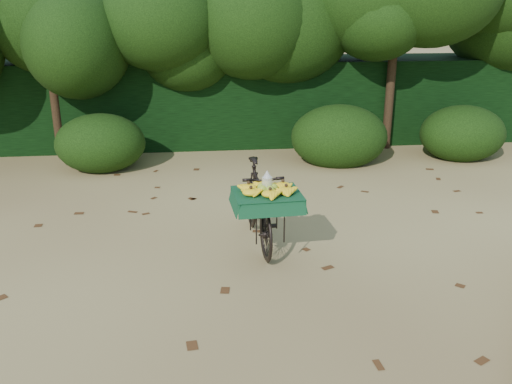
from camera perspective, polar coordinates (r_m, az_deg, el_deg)
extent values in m
plane|color=tan|center=(6.50, 5.30, -7.75)|extent=(80.00, 80.00, 0.00)
imported|color=black|center=(6.88, 0.21, -1.28)|extent=(0.61, 1.80, 1.06)
cube|color=black|center=(6.21, 1.18, -0.26)|extent=(0.41, 0.49, 0.03)
cube|color=#134823|center=(6.20, 1.18, -0.10)|extent=(0.80, 0.68, 0.01)
ellipsoid|color=#91AA29|center=(6.20, 1.86, 0.42)|extent=(0.10, 0.08, 0.11)
ellipsoid|color=#91AA29|center=(6.24, 1.29, 0.57)|extent=(0.10, 0.08, 0.11)
ellipsoid|color=#91AA29|center=(6.21, 0.58, 0.46)|extent=(0.10, 0.08, 0.11)
ellipsoid|color=#91AA29|center=(6.14, 0.70, 0.24)|extent=(0.10, 0.08, 0.11)
ellipsoid|color=#91AA29|center=(6.13, 1.51, 0.21)|extent=(0.10, 0.08, 0.11)
cylinder|color=#EAE5C6|center=(6.18, 1.17, 0.85)|extent=(0.12, 0.12, 0.16)
cube|color=black|center=(12.20, -0.53, 9.64)|extent=(26.00, 1.80, 1.80)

